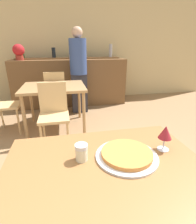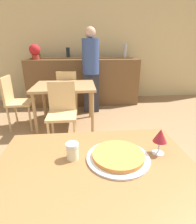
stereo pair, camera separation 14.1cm
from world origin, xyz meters
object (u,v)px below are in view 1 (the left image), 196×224
at_px(wine_glass, 165,133).
at_px(potted_plant, 19,51).
at_px(chair_far_side_left, 1,102).
at_px(person_standing, 78,69).
at_px(chair_far_side_back, 55,90).
at_px(chair_far_side_front, 54,111).
at_px(pizza_tray, 127,155).
at_px(cheese_shaker, 81,152).

distance_m(wine_glass, potted_plant, 3.65).
bearing_deg(chair_far_side_left, wine_glass, -143.38).
distance_m(chair_far_side_left, person_standing, 1.55).
relative_size(chair_far_side_left, person_standing, 0.53).
distance_m(chair_far_side_back, chair_far_side_left, 1.02).
height_order(chair_far_side_front, pizza_tray, chair_far_side_front).
height_order(chair_far_side_front, person_standing, person_standing).
bearing_deg(person_standing, chair_far_side_front, -110.53).
xyz_separation_m(chair_far_side_back, pizza_tray, (0.47, -2.72, 0.25)).
relative_size(person_standing, wine_glass, 10.72).
xyz_separation_m(chair_far_side_front, potted_plant, (-0.71, 1.84, 0.73)).
height_order(chair_far_side_back, potted_plant, potted_plant).
bearing_deg(pizza_tray, cheese_shaker, 173.81).
bearing_deg(chair_far_side_front, chair_far_side_back, 90.00).
relative_size(chair_far_side_front, person_standing, 0.53).
height_order(chair_far_side_back, pizza_tray, chair_far_side_back).
xyz_separation_m(chair_far_side_front, chair_far_side_left, (-0.83, 0.59, 0.00)).
xyz_separation_m(chair_far_side_back, cheese_shaker, (0.22, -2.69, 0.29)).
bearing_deg(chair_far_side_back, chair_far_side_left, 35.43).
xyz_separation_m(chair_far_side_left, cheese_shaker, (1.05, -2.10, 0.29)).
relative_size(pizza_tray, wine_glass, 2.25).
bearing_deg(chair_far_side_front, wine_glass, -64.31).
height_order(chair_far_side_front, chair_far_side_left, same).
bearing_deg(pizza_tray, wine_glass, 6.90).
xyz_separation_m(wine_glass, potted_plant, (-1.43, 3.34, 0.38)).
distance_m(chair_far_side_left, wine_glass, 2.63).
bearing_deg(person_standing, chair_far_side_back, -166.36).
xyz_separation_m(chair_far_side_front, cheese_shaker, (0.22, -1.50, 0.29)).
distance_m(person_standing, potted_plant, 1.35).
bearing_deg(potted_plant, chair_far_side_front, -68.88).
distance_m(chair_far_side_front, cheese_shaker, 1.54).
relative_size(chair_far_side_left, potted_plant, 2.75).
distance_m(chair_far_side_front, person_standing, 1.45).
relative_size(chair_far_side_back, chair_far_side_left, 1.00).
height_order(chair_far_side_left, cheese_shaker, chair_far_side_left).
height_order(cheese_shaker, person_standing, person_standing).
distance_m(chair_far_side_left, pizza_tray, 2.51).
height_order(chair_far_side_back, wine_glass, wine_glass).
xyz_separation_m(chair_far_side_front, person_standing, (0.49, 1.31, 0.40)).
bearing_deg(pizza_tray, potted_plant, 109.35).
height_order(chair_far_side_left, pizza_tray, chair_far_side_left).
bearing_deg(potted_plant, chair_far_side_back, -42.46).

